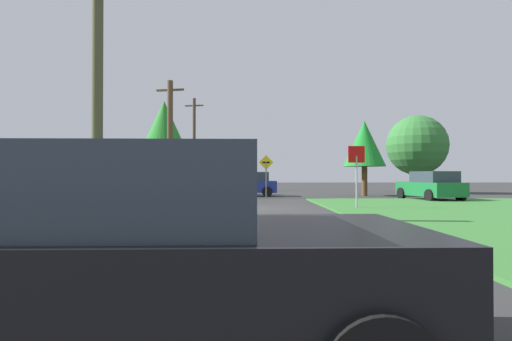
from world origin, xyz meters
TOP-DOWN VIEW (x-y plane):
  - ground_plane at (0.00, 0.00)m, footprint 120.00×120.00m
  - lane_stripe_center at (0.00, -8.00)m, footprint 0.20×14.00m
  - stop_sign at (4.66, -0.52)m, footprint 0.69×0.07m
  - parked_car_near_building at (-6.12, 1.52)m, footprint 4.35×2.47m
  - car_on_crossroad at (10.35, 5.25)m, footprint 2.63×4.25m
  - car_approaching_junction at (0.21, 10.09)m, footprint 4.03×2.19m
  - car_behind_on_main_road at (-0.51, -14.10)m, footprint 3.93×2.16m
  - utility_pole_near at (-4.43, -4.65)m, footprint 1.80×0.37m
  - utility_pole_mid at (-4.71, 8.33)m, footprint 1.79×0.48m
  - utility_pole_far at (-4.94, 21.30)m, footprint 1.79×0.50m
  - direction_sign at (1.28, 7.70)m, footprint 0.90×0.13m
  - oak_tree_left at (13.41, 14.47)m, footprint 4.67×4.67m
  - pine_tree_center at (8.08, 10.30)m, footprint 2.83×2.83m
  - oak_tree_right at (-6.01, 12.80)m, footprint 4.31×4.31m

SIDE VIEW (x-z plane):
  - ground_plane at x=0.00m, z-range 0.00..0.00m
  - lane_stripe_center at x=0.00m, z-range 0.00..0.01m
  - car_approaching_junction at x=0.21m, z-range -0.01..1.61m
  - car_on_crossroad at x=10.35m, z-range -0.01..1.61m
  - car_behind_on_main_road at x=-0.51m, z-range -0.01..1.61m
  - parked_car_near_building at x=-6.12m, z-range 0.00..1.62m
  - direction_sign at x=1.28m, z-range 0.32..2.96m
  - stop_sign at x=4.66m, z-range 0.51..3.12m
  - pine_tree_center at x=8.08m, z-range 0.97..6.10m
  - oak_tree_left at x=13.41m, z-range 0.70..6.80m
  - utility_pole_mid at x=-4.71m, z-range 0.08..7.42m
  - utility_pole_near at x=-4.43m, z-range 0.10..8.38m
  - utility_pole_far at x=-4.94m, z-range 0.12..8.79m
  - oak_tree_right at x=-6.01m, z-range 1.06..7.94m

